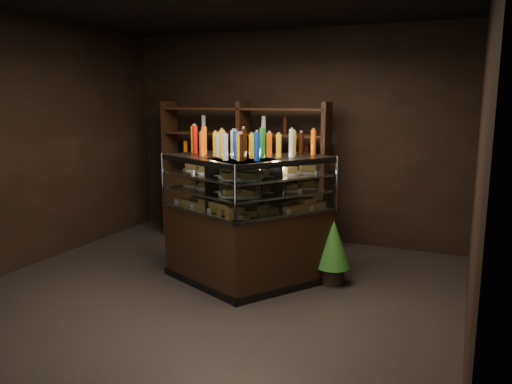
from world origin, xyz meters
The scene contains 7 objects.
ground centered at (0.00, 0.00, 0.00)m, with size 5.00×5.00×0.00m, color black.
room_shell centered at (0.00, 0.00, 1.94)m, with size 5.02×5.02×3.01m.
display_case centered at (0.22, 0.48, 0.48)m, with size 1.92×1.46×1.43m.
food_display centered at (0.22, 0.47, 1.08)m, with size 1.56×1.09×0.44m.
bottles_top centered at (0.22, 0.48, 1.57)m, with size 1.39×0.95×0.30m.
potted_conifer centered at (1.11, 0.86, 0.47)m, with size 0.38×0.38×0.82m.
back_shelving centered at (-0.54, 2.05, 0.61)m, with size 2.47×0.48×2.00m.
Camera 1 is at (2.44, -4.35, 2.04)m, focal length 35.00 mm.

